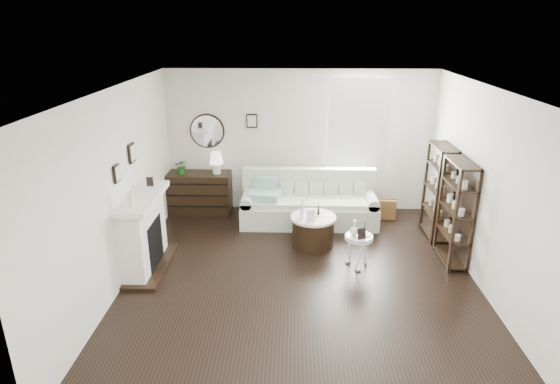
{
  "coord_description": "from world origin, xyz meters",
  "views": [
    {
      "loc": [
        -0.13,
        -5.91,
        3.51
      ],
      "look_at": [
        -0.32,
        0.8,
        1.05
      ],
      "focal_mm": 30.0,
      "sensor_mm": 36.0,
      "label": 1
    }
  ],
  "objects_px": {
    "pedestal_table": "(359,238)",
    "sofa": "(309,206)",
    "dresser": "(200,193)",
    "drum_table": "(313,231)"
  },
  "relations": [
    {
      "from": "dresser",
      "to": "pedestal_table",
      "type": "xyz_separation_m",
      "value": [
        2.78,
        -2.05,
        0.07
      ]
    },
    {
      "from": "dresser",
      "to": "sofa",
      "type": "bearing_deg",
      "value": -10.72
    },
    {
      "from": "pedestal_table",
      "to": "dresser",
      "type": "bearing_deg",
      "value": 143.64
    },
    {
      "from": "drum_table",
      "to": "pedestal_table",
      "type": "xyz_separation_m",
      "value": [
        0.65,
        -0.68,
        0.2
      ]
    },
    {
      "from": "sofa",
      "to": "dresser",
      "type": "distance_m",
      "value": 2.12
    },
    {
      "from": "dresser",
      "to": "drum_table",
      "type": "distance_m",
      "value": 2.53
    },
    {
      "from": "pedestal_table",
      "to": "sofa",
      "type": "bearing_deg",
      "value": 112.87
    },
    {
      "from": "sofa",
      "to": "pedestal_table",
      "type": "relative_size",
      "value": 4.85
    },
    {
      "from": "sofa",
      "to": "dresser",
      "type": "bearing_deg",
      "value": 169.28
    },
    {
      "from": "sofa",
      "to": "drum_table",
      "type": "height_order",
      "value": "sofa"
    }
  ]
}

